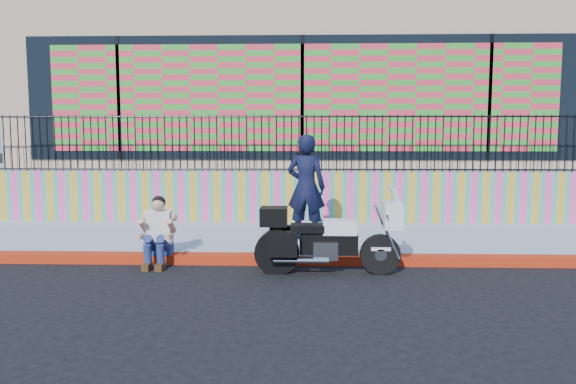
{
  "coord_description": "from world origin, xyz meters",
  "views": [
    {
      "loc": [
        0.1,
        -8.73,
        2.09
      ],
      "look_at": [
        -0.23,
        1.2,
        1.02
      ],
      "focal_mm": 35.0,
      "sensor_mm": 36.0,
      "label": 1
    }
  ],
  "objects": [
    {
      "name": "ground",
      "position": [
        0.0,
        0.0,
        0.0
      ],
      "size": [
        90.0,
        90.0,
        0.0
      ],
      "primitive_type": "plane",
      "color": "black",
      "rests_on": "ground"
    },
    {
      "name": "red_curb",
      "position": [
        0.0,
        0.0,
        0.07
      ],
      "size": [
        16.0,
        0.3,
        0.15
      ],
      "primitive_type": "cube",
      "color": "#AC200C",
      "rests_on": "ground"
    },
    {
      "name": "sidewalk",
      "position": [
        0.0,
        1.65,
        0.07
      ],
      "size": [
        16.0,
        3.0,
        0.15
      ],
      "primitive_type": "cube",
      "color": "#97A1B5",
      "rests_on": "ground"
    },
    {
      "name": "mural_wall",
      "position": [
        0.0,
        3.25,
        0.7
      ],
      "size": [
        16.0,
        0.2,
        1.1
      ],
      "primitive_type": "cube",
      "color": "#FF439B",
      "rests_on": "sidewalk"
    },
    {
      "name": "metal_fence",
      "position": [
        0.0,
        3.25,
        1.85
      ],
      "size": [
        15.8,
        0.04,
        1.2
      ],
      "primitive_type": null,
      "color": "black",
      "rests_on": "mural_wall"
    },
    {
      "name": "elevated_platform",
      "position": [
        0.0,
        8.35,
        0.62
      ],
      "size": [
        16.0,
        10.0,
        1.25
      ],
      "primitive_type": "cube",
      "color": "#97A1B5",
      "rests_on": "ground"
    },
    {
      "name": "storefront_building",
      "position": [
        0.0,
        8.13,
        3.25
      ],
      "size": [
        14.0,
        8.06,
        4.0
      ],
      "color": "tan",
      "rests_on": "elevated_platform"
    },
    {
      "name": "police_motorcycle",
      "position": [
        0.39,
        -0.59,
        0.55
      ],
      "size": [
        2.12,
        0.7,
        1.32
      ],
      "color": "black",
      "rests_on": "ground"
    },
    {
      "name": "police_officer",
      "position": [
        0.1,
        1.29,
        1.1
      ],
      "size": [
        0.77,
        0.58,
        1.9
      ],
      "primitive_type": "imported",
      "rotation": [
        0.0,
        0.0,
        2.95
      ],
      "color": "black",
      "rests_on": "sidewalk"
    },
    {
      "name": "seated_man",
      "position": [
        -2.22,
        -0.21,
        0.45
      ],
      "size": [
        0.54,
        0.71,
        1.06
      ],
      "color": "navy",
      "rests_on": "ground"
    }
  ]
}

